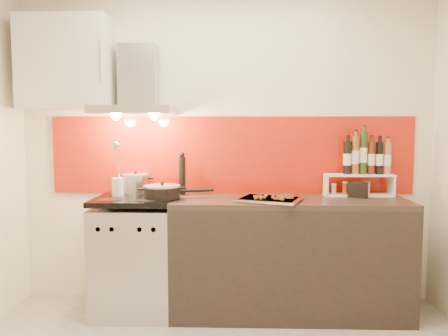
{
  "coord_description": "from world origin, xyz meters",
  "views": [
    {
      "loc": [
        0.09,
        -2.24,
        1.43
      ],
      "look_at": [
        0.0,
        0.95,
        1.15
      ],
      "focal_mm": 35.0,
      "sensor_mm": 36.0,
      "label": 1
    }
  ],
  "objects_px": {
    "range_stove": "(136,256)",
    "counter": "(289,256)",
    "pepper_mill": "(182,174)",
    "saute_pan": "(163,192)",
    "stock_pot": "(135,184)",
    "baking_tray": "(270,199)"
  },
  "relations": [
    {
      "from": "range_stove",
      "to": "counter",
      "type": "height_order",
      "value": "range_stove"
    },
    {
      "from": "counter",
      "to": "pepper_mill",
      "type": "bearing_deg",
      "value": 168.65
    },
    {
      "from": "saute_pan",
      "to": "counter",
      "type": "bearing_deg",
      "value": 3.5
    },
    {
      "from": "range_stove",
      "to": "stock_pot",
      "type": "height_order",
      "value": "stock_pot"
    },
    {
      "from": "range_stove",
      "to": "stock_pot",
      "type": "bearing_deg",
      "value": 101.18
    },
    {
      "from": "stock_pot",
      "to": "saute_pan",
      "type": "distance_m",
      "value": 0.38
    },
    {
      "from": "range_stove",
      "to": "stock_pot",
      "type": "relative_size",
      "value": 4.24
    },
    {
      "from": "stock_pot",
      "to": "saute_pan",
      "type": "height_order",
      "value": "stock_pot"
    },
    {
      "from": "pepper_mill",
      "to": "saute_pan",
      "type": "bearing_deg",
      "value": -117.16
    },
    {
      "from": "range_stove",
      "to": "counter",
      "type": "relative_size",
      "value": 0.51
    },
    {
      "from": "counter",
      "to": "stock_pot",
      "type": "xyz_separation_m",
      "value": [
        -1.24,
        0.2,
        0.54
      ]
    },
    {
      "from": "stock_pot",
      "to": "counter",
      "type": "bearing_deg",
      "value": -9.05
    },
    {
      "from": "counter",
      "to": "pepper_mill",
      "type": "xyz_separation_m",
      "value": [
        -0.85,
        0.17,
        0.62
      ]
    },
    {
      "from": "saute_pan",
      "to": "baking_tray",
      "type": "relative_size",
      "value": 0.96
    },
    {
      "from": "range_stove",
      "to": "pepper_mill",
      "type": "relative_size",
      "value": 2.58
    },
    {
      "from": "range_stove",
      "to": "pepper_mill",
      "type": "bearing_deg",
      "value": 26.63
    },
    {
      "from": "saute_pan",
      "to": "baking_tray",
      "type": "distance_m",
      "value": 0.81
    },
    {
      "from": "counter",
      "to": "saute_pan",
      "type": "height_order",
      "value": "saute_pan"
    },
    {
      "from": "range_stove",
      "to": "stock_pot",
      "type": "xyz_separation_m",
      "value": [
        -0.04,
        0.2,
        0.55
      ]
    },
    {
      "from": "saute_pan",
      "to": "baking_tray",
      "type": "xyz_separation_m",
      "value": [
        0.81,
        -0.05,
        -0.04
      ]
    },
    {
      "from": "range_stove",
      "to": "pepper_mill",
      "type": "distance_m",
      "value": 0.74
    },
    {
      "from": "counter",
      "to": "stock_pot",
      "type": "relative_size",
      "value": 8.38
    }
  ]
}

